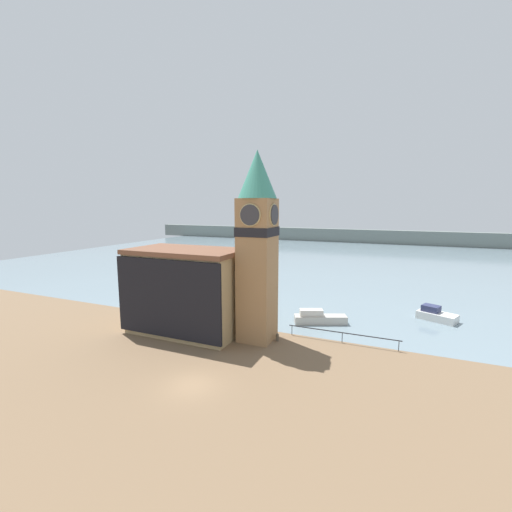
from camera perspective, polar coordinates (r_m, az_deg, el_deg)
ground_plane at (r=28.97m, az=-10.61°, el=-20.42°), size 160.00×160.00×0.00m
water at (r=96.50m, az=14.41°, el=-0.16°), size 160.00×120.00×0.00m
far_shoreline at (r=135.65m, az=17.09°, el=3.19°), size 180.00×3.00×5.00m
pier_railing at (r=36.86m, az=14.19°, el=-12.42°), size 11.32×0.08×1.09m
clock_tower at (r=34.45m, az=0.22°, el=2.31°), size 3.88×3.88×19.29m
pier_building at (r=38.56m, az=-11.58°, el=-5.66°), size 12.49×7.19×9.26m
boat_near at (r=41.96m, az=10.40°, el=-10.15°), size 6.25×3.81×1.73m
boat_far at (r=47.84m, az=27.79°, el=-8.68°), size 4.83×3.75×1.72m
mooring_bollard_near at (r=36.42m, az=3.59°, el=-13.30°), size 0.33×0.33×0.82m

